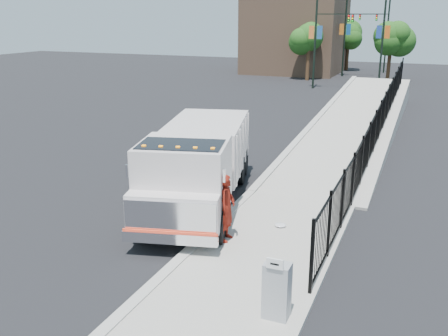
% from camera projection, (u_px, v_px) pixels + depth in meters
% --- Properties ---
extents(ground, '(120.00, 120.00, 0.00)m').
position_uv_depth(ground, '(206.00, 238.00, 14.63)').
color(ground, black).
rests_on(ground, ground).
extents(sidewalk, '(3.55, 12.00, 0.12)m').
position_uv_depth(sidewalk, '(244.00, 281.00, 12.14)').
color(sidewalk, '#9E998E').
rests_on(sidewalk, ground).
extents(curb, '(0.30, 12.00, 0.16)m').
position_uv_depth(curb, '(174.00, 266.00, 12.84)').
color(curb, '#ADAAA3').
rests_on(curb, ground).
extents(ramp, '(3.95, 24.06, 3.19)m').
position_uv_depth(ramp, '(359.00, 131.00, 27.97)').
color(ramp, '#9E998E').
rests_on(ramp, ground).
extents(iron_fence, '(0.10, 28.00, 1.80)m').
position_uv_depth(iron_fence, '(379.00, 133.00, 23.65)').
color(iron_fence, black).
rests_on(iron_fence, ground).
extents(truck, '(4.55, 8.59, 2.81)m').
position_uv_depth(truck, '(198.00, 161.00, 16.65)').
color(truck, black).
rests_on(truck, ground).
extents(worker, '(0.52, 0.74, 1.95)m').
position_uv_depth(worker, '(226.00, 208.00, 13.98)').
color(worker, maroon).
rests_on(worker, sidewalk).
extents(utility_cabinet, '(0.55, 0.40, 1.25)m').
position_uv_depth(utility_cabinet, '(277.00, 291.00, 10.44)').
color(utility_cabinet, gray).
rests_on(utility_cabinet, sidewalk).
extents(arrow_sign, '(0.35, 0.04, 0.22)m').
position_uv_depth(arrow_sign, '(275.00, 264.00, 10.03)').
color(arrow_sign, white).
rests_on(arrow_sign, utility_cabinet).
extents(debris, '(0.36, 0.36, 0.09)m').
position_uv_depth(debris, '(280.00, 225.00, 15.13)').
color(debris, silver).
rests_on(debris, sidewalk).
extents(light_pole_0, '(3.77, 0.22, 8.00)m').
position_uv_depth(light_pole_0, '(319.00, 38.00, 42.77)').
color(light_pole_0, black).
rests_on(light_pole_0, ground).
extents(light_pole_1, '(3.78, 0.22, 8.00)m').
position_uv_depth(light_pole_1, '(379.00, 37.00, 43.83)').
color(light_pole_1, black).
rests_on(light_pole_1, ground).
extents(light_pole_2, '(3.78, 0.22, 8.00)m').
position_uv_depth(light_pole_2, '(348.00, 34.00, 51.35)').
color(light_pole_2, black).
rests_on(light_pole_2, ground).
extents(light_pole_3, '(3.77, 0.22, 8.00)m').
position_uv_depth(light_pole_3, '(384.00, 32.00, 54.78)').
color(light_pole_3, black).
rests_on(light_pole_3, ground).
extents(tree_0, '(2.80, 2.80, 5.40)m').
position_uv_depth(tree_0, '(309.00, 39.00, 48.40)').
color(tree_0, '#382314').
rests_on(tree_0, ground).
extents(tree_1, '(2.69, 2.69, 5.35)m').
position_uv_depth(tree_1, '(391.00, 40.00, 47.23)').
color(tree_1, '#382314').
rests_on(tree_1, ground).
extents(tree_2, '(2.97, 2.97, 5.49)m').
position_uv_depth(tree_2, '(349.00, 35.00, 57.16)').
color(tree_2, '#382314').
rests_on(tree_2, ground).
extents(building, '(10.00, 10.00, 8.00)m').
position_uv_depth(building, '(296.00, 36.00, 55.57)').
color(building, '#8C664C').
rests_on(building, ground).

